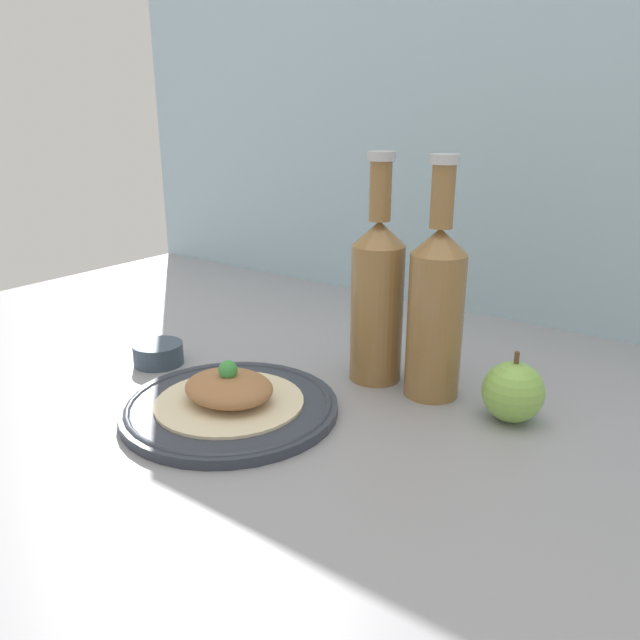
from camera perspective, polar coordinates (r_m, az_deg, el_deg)
The scene contains 8 objects.
ground_plane at distance 81.61cm, azimuth -0.03°, elevation -10.01°, with size 180.00×110.00×4.00cm, color gray.
wall_backsplash at distance 118.98cm, azimuth 16.45°, elevation 19.32°, with size 180.00×3.00×80.00cm.
plate at distance 81.99cm, azimuth -8.25°, elevation -7.84°, with size 27.93×27.93×1.58cm.
plated_food at distance 81.03cm, azimuth -8.32°, elevation -6.43°, with size 19.13×19.13×5.89cm.
cider_bottle_left at distance 87.59cm, azimuth 5.26°, elevation 2.25°, with size 7.43×7.43×32.05cm.
cider_bottle_right at distance 83.49cm, azimuth 10.54°, elevation 1.19°, with size 7.43×7.43×32.05cm.
apple at distance 81.71cm, azimuth 17.24°, elevation -6.28°, with size 7.72×7.72×9.20cm.
dipping_bowl at distance 98.98cm, azimuth -14.56°, elevation -3.00°, with size 7.55×7.55×3.27cm.
Camera 1 is at (42.63, -57.54, 37.14)cm, focal length 35.00 mm.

